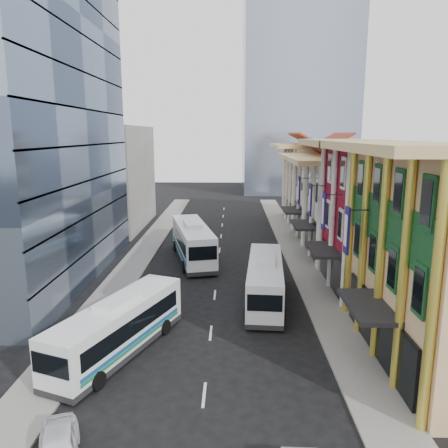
{
  "coord_description": "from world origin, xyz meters",
  "views": [
    {
      "loc": [
        1.36,
        -18.84,
        12.93
      ],
      "look_at": [
        0.62,
        22.49,
        4.39
      ],
      "focal_mm": 35.0,
      "sensor_mm": 36.0,
      "label": 1
    }
  ],
  "objects_px": {
    "office_tower": "(16,109)",
    "bus_right": "(265,280)",
    "bus_left_far": "(193,241)",
    "bus_left_near": "(119,326)"
  },
  "relations": [
    {
      "from": "bus_right",
      "to": "bus_left_far",
      "type": "bearing_deg",
      "value": 124.5
    },
    {
      "from": "office_tower",
      "to": "bus_left_near",
      "type": "distance_m",
      "value": 22.43
    },
    {
      "from": "office_tower",
      "to": "bus_right",
      "type": "bearing_deg",
      "value": -14.5
    },
    {
      "from": "bus_left_far",
      "to": "bus_right",
      "type": "height_order",
      "value": "bus_left_far"
    },
    {
      "from": "bus_left_near",
      "to": "bus_left_far",
      "type": "distance_m",
      "value": 20.17
    },
    {
      "from": "bus_left_near",
      "to": "bus_right",
      "type": "bearing_deg",
      "value": 63.44
    },
    {
      "from": "office_tower",
      "to": "bus_right",
      "type": "height_order",
      "value": "office_tower"
    },
    {
      "from": "office_tower",
      "to": "bus_left_near",
      "type": "xyz_separation_m",
      "value": [
        11.68,
        -13.84,
        -13.24
      ]
    },
    {
      "from": "office_tower",
      "to": "bus_left_far",
      "type": "xyz_separation_m",
      "value": [
        14.32,
        6.15,
        -12.95
      ]
    },
    {
      "from": "bus_left_far",
      "to": "office_tower",
      "type": "bearing_deg",
      "value": -170.03
    }
  ]
}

